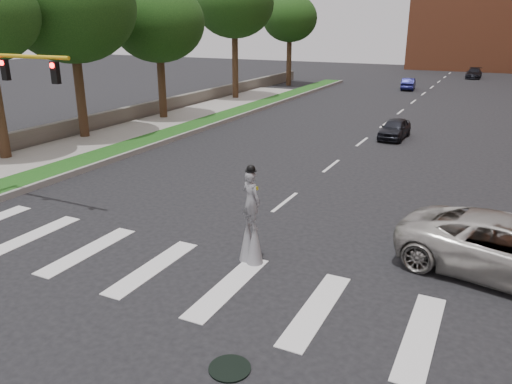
% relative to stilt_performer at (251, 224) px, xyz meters
% --- Properties ---
extents(ground_plane, '(160.00, 160.00, 0.00)m').
position_rel_stilt_performer_xyz_m(ground_plane, '(-1.15, -2.67, -1.23)').
color(ground_plane, black).
rests_on(ground_plane, ground).
extents(grass_median, '(2.00, 60.00, 0.25)m').
position_rel_stilt_performer_xyz_m(grass_median, '(-12.65, 17.33, -1.11)').
color(grass_median, '#174814').
rests_on(grass_median, ground).
extents(median_curb, '(0.20, 60.00, 0.28)m').
position_rel_stilt_performer_xyz_m(median_curb, '(-11.60, 17.33, -1.09)').
color(median_curb, gray).
rests_on(median_curb, ground).
extents(sidewalk_left, '(4.00, 60.00, 0.18)m').
position_rel_stilt_performer_xyz_m(sidewalk_left, '(-15.65, 7.33, -1.14)').
color(sidewalk_left, gray).
rests_on(sidewalk_left, ground).
extents(stone_wall, '(0.50, 56.00, 1.10)m').
position_rel_stilt_performer_xyz_m(stone_wall, '(-18.15, 19.33, -0.68)').
color(stone_wall, '#5C584F').
rests_on(stone_wall, ground).
extents(manhole, '(0.90, 0.90, 0.04)m').
position_rel_stilt_performer_xyz_m(manhole, '(1.85, -4.67, -1.21)').
color(manhole, black).
rests_on(manhole, ground).
extents(building_backdrop, '(26.00, 14.00, 18.00)m').
position_rel_stilt_performer_xyz_m(building_backdrop, '(4.85, 75.33, 7.77)').
color(building_backdrop, '#AB5936').
rests_on(building_backdrop, ground).
extents(stilt_performer, '(0.82, 0.64, 3.08)m').
position_rel_stilt_performer_xyz_m(stilt_performer, '(0.00, 0.00, 0.00)').
color(stilt_performer, '#382416').
rests_on(stilt_performer, ground).
extents(car_near, '(1.61, 3.73, 1.25)m').
position_rel_stilt_performer_xyz_m(car_near, '(0.39, 19.17, -0.60)').
color(car_near, black).
rests_on(car_near, ground).
extents(car_mid, '(1.67, 3.86, 1.24)m').
position_rel_stilt_performer_xyz_m(car_mid, '(-3.19, 43.98, -0.61)').
color(car_mid, '#151549').
rests_on(car_mid, ground).
extents(car_far, '(1.85, 4.46, 1.29)m').
position_rel_stilt_performer_xyz_m(car_far, '(2.34, 59.35, -0.59)').
color(car_far, black).
rests_on(car_far, ground).
extents(tree_2, '(7.55, 7.55, 10.99)m').
position_rel_stilt_performer_xyz_m(tree_2, '(-16.95, 10.48, 6.53)').
color(tree_2, '#382416').
rests_on(tree_2, ground).
extents(tree_3, '(6.59, 6.59, 9.73)m').
position_rel_stilt_performer_xyz_m(tree_3, '(-16.51, 18.11, 5.67)').
color(tree_3, '#382416').
rests_on(tree_3, ground).
extents(tree_4, '(7.10, 7.10, 11.52)m').
position_rel_stilt_performer_xyz_m(tree_4, '(-16.52, 29.46, 7.24)').
color(tree_4, '#382416').
rests_on(tree_4, ground).
extents(tree_5, '(6.06, 6.06, 9.92)m').
position_rel_stilt_performer_xyz_m(tree_5, '(-16.28, 41.81, 6.07)').
color(tree_5, '#382416').
rests_on(tree_5, ground).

